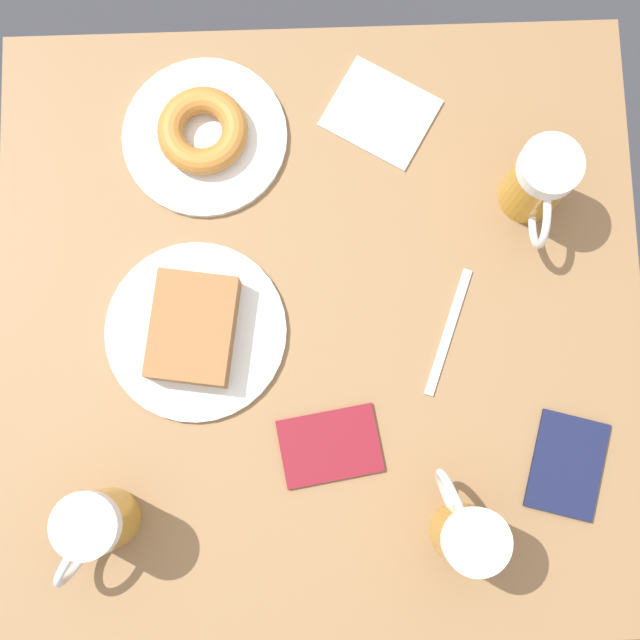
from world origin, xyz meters
name	(u,v)px	position (x,y,z in m)	size (l,w,h in m)	color
ground_plane	(320,375)	(0.00, 0.00, 0.00)	(8.00, 8.00, 0.00)	#333338
table	(320,330)	(0.00, 0.00, 0.70)	(0.82, 0.85, 0.77)	olive
plate_with_cake	(194,330)	(-0.01, 0.16, 0.79)	(0.24, 0.24, 0.05)	white
plate_with_donut	(204,134)	(0.26, 0.15, 0.79)	(0.22, 0.22, 0.05)	white
beer_mug_left	(467,534)	(-0.27, -0.17, 0.84)	(0.12, 0.08, 0.14)	#C68C23
beer_mug_center	(539,183)	(0.16, -0.28, 0.84)	(0.13, 0.08, 0.14)	#C68C23
beer_mug_right	(96,525)	(-0.25, 0.27, 0.84)	(0.11, 0.09, 0.14)	#C68C23
napkin_folded	(381,113)	(0.28, -0.09, 0.78)	(0.17, 0.17, 0.00)	white
fork	(448,332)	(-0.02, -0.17, 0.78)	(0.17, 0.07, 0.00)	silver
passport_near_edge	(330,446)	(-0.16, -0.01, 0.78)	(0.11, 0.14, 0.01)	maroon
passport_far_edge	(567,465)	(-0.19, -0.31, 0.78)	(0.15, 0.12, 0.01)	#141938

